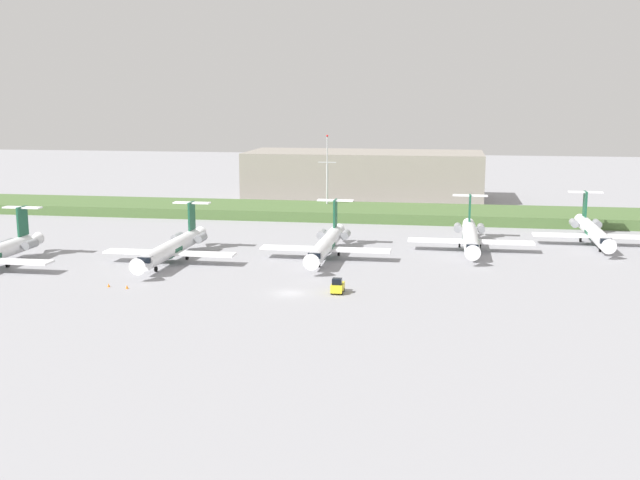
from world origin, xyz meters
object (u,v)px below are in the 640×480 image
at_px(regional_jet_third, 327,243).
at_px(safety_cone_mid_marker, 127,287).
at_px(regional_jet_fifth, 593,231).
at_px(safety_cone_front_marker, 109,285).
at_px(antenna_mast, 327,181).
at_px(regional_jet_second, 173,247).
at_px(regional_jet_fourth, 470,236).
at_px(baggage_tug, 337,286).

relative_size(regional_jet_third, safety_cone_mid_marker, 56.36).
bearing_deg(regional_jet_fifth, safety_cone_front_marker, -148.31).
relative_size(antenna_mast, safety_cone_front_marker, 34.58).
distance_m(regional_jet_second, safety_cone_front_marker, 19.37).
relative_size(regional_jet_second, regional_jet_third, 1.00).
bearing_deg(safety_cone_front_marker, regional_jet_second, 80.48).
bearing_deg(regional_jet_fifth, regional_jet_fourth, -157.77).
bearing_deg(baggage_tug, safety_cone_mid_marker, -175.36).
bearing_deg(antenna_mast, regional_jet_fifth, -28.91).
relative_size(regional_jet_fourth, baggage_tug, 9.69).
bearing_deg(regional_jet_third, regional_jet_fifth, 23.52).
bearing_deg(baggage_tug, safety_cone_front_marker, -176.67).
bearing_deg(regional_jet_second, regional_jet_third, 16.64).
bearing_deg(safety_cone_front_marker, baggage_tug, 3.33).
distance_m(antenna_mast, safety_cone_mid_marker, 81.95).
relative_size(regional_jet_fourth, safety_cone_mid_marker, 56.36).
xyz_separation_m(regional_jet_third, safety_cone_front_marker, (-28.80, -26.63, -2.26)).
bearing_deg(antenna_mast, safety_cone_front_marker, -104.64).
bearing_deg(baggage_tug, regional_jet_fifth, 46.69).
height_order(regional_jet_third, regional_jet_fifth, same).
xyz_separation_m(regional_jet_fourth, baggage_tug, (-19.73, -36.22, -1.53)).
relative_size(regional_jet_third, antenna_mast, 1.63).
relative_size(regional_jet_second, regional_jet_fourth, 1.00).
relative_size(baggage_tug, safety_cone_front_marker, 5.82).
xyz_separation_m(regional_jet_fifth, safety_cone_front_marker, (-77.43, -47.79, -2.26)).
height_order(regional_jet_fifth, safety_cone_mid_marker, regional_jet_fifth).
height_order(regional_jet_fifth, baggage_tug, regional_jet_fifth).
bearing_deg(safety_cone_front_marker, regional_jet_third, 42.76).
distance_m(regional_jet_fifth, safety_cone_front_marker, 91.02).
distance_m(regional_jet_second, baggage_tug, 35.44).
distance_m(regional_jet_fourth, safety_cone_front_marker, 66.18).
bearing_deg(regional_jet_fifth, safety_cone_mid_marker, -146.96).
distance_m(baggage_tug, safety_cone_front_marker, 34.32).
xyz_separation_m(regional_jet_fourth, safety_cone_mid_marker, (-50.86, -38.74, -2.26)).
xyz_separation_m(regional_jet_second, regional_jet_third, (25.61, 7.65, 0.00)).
bearing_deg(regional_jet_fourth, safety_cone_mid_marker, -142.70).
distance_m(regional_jet_fifth, antenna_mast, 65.07).
relative_size(regional_jet_third, regional_jet_fourth, 1.00).
bearing_deg(regional_jet_fourth, safety_cone_front_marker, -144.71).
height_order(regional_jet_fifth, safety_cone_front_marker, regional_jet_fifth).
height_order(antenna_mast, safety_cone_mid_marker, antenna_mast).
height_order(regional_jet_third, safety_cone_mid_marker, regional_jet_third).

